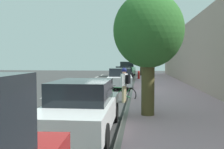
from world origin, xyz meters
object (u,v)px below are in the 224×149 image
cyclist_with_backpack (125,81)px  fire_hydrant (139,75)px  parked_sedan_white_second (82,107)px  street_tree_mid_block (142,43)px  parked_sedan_silver_mid (120,78)px  parked_sedan_black_far (124,74)px  parked_pickup_green_farthest (127,70)px  street_tree_near_cyclist (148,32)px  bicycle_at_curb (121,94)px

cyclist_with_backpack → fire_hydrant: 13.88m
parked_sedan_white_second → street_tree_mid_block: size_ratio=0.80×
parked_sedan_white_second → parked_sedan_silver_mid: bearing=89.2°
fire_hydrant → parked_sedan_black_far: bearing=-142.4°
fire_hydrant → parked_sedan_silver_mid: bearing=-100.7°
parked_sedan_black_far → parked_pickup_green_farthest: size_ratio=0.83×
parked_sedan_white_second → street_tree_near_cyclist: 3.56m
parked_pickup_green_farthest → street_tree_mid_block: street_tree_mid_block is taller
parked_sedan_silver_mid → parked_sedan_black_far: bearing=91.0°
parked_pickup_green_farthest → fire_hydrant: size_ratio=6.43×
parked_pickup_green_farthest → bicycle_at_curb: parked_pickup_green_farthest is taller
street_tree_mid_block → street_tree_near_cyclist: bearing=-90.0°
parked_pickup_green_farthest → bicycle_at_curb: 19.35m
cyclist_with_backpack → parked_sedan_black_far: bearing=93.8°
cyclist_with_backpack → street_tree_mid_block: bearing=87.0°
street_tree_mid_block → bicycle_at_curb: bearing=-93.7°
cyclist_with_backpack → fire_hydrant: size_ratio=2.07×
parked_sedan_black_far → cyclist_with_backpack: 12.73m
parked_sedan_silver_mid → street_tree_mid_block: size_ratio=0.82×
fire_hydrant → cyclist_with_backpack: bearing=-92.8°
parked_pickup_green_farthest → street_tree_mid_block: 3.96m
parked_sedan_black_far → street_tree_near_cyclist: street_tree_near_cyclist is taller
parked_sedan_silver_mid → street_tree_near_cyclist: 10.30m
parked_sedan_silver_mid → cyclist_with_backpack: cyclist_with_backpack is taller
parked_sedan_black_far → bicycle_at_curb: 12.26m
parked_sedan_silver_mid → bicycle_at_curb: 6.01m
parked_sedan_black_far → parked_sedan_white_second: bearing=-90.2°
parked_sedan_black_far → bicycle_at_curb: size_ratio=2.74×
parked_sedan_black_far → street_tree_near_cyclist: size_ratio=1.05×
bicycle_at_curb → street_tree_mid_block: street_tree_mid_block is taller
parked_pickup_green_farthest → parked_sedan_white_second: bearing=-90.0°
parked_sedan_black_far → parked_pickup_green_farthest: parked_pickup_green_farthest is taller
parked_pickup_green_farthest → street_tree_near_cyclist: 23.41m
parked_sedan_white_second → fire_hydrant: bearing=85.3°
parked_sedan_black_far → cyclist_with_backpack: bearing=-86.2°
parked_sedan_white_second → fire_hydrant: parked_sedan_white_second is taller
parked_sedan_white_second → cyclist_with_backpack: (0.91, 5.31, 0.31)m
parked_sedan_silver_mid → fire_hydrant: size_ratio=5.36×
cyclist_with_backpack → street_tree_near_cyclist: street_tree_near_cyclist is taller
parked_sedan_white_second → parked_sedan_silver_mid: same height
bicycle_at_curb → street_tree_mid_block: 19.83m
parked_sedan_white_second → bicycle_at_curb: 5.82m
parked_sedan_white_second → street_tree_mid_block: street_tree_mid_block is taller
parked_sedan_black_far → cyclist_with_backpack: cyclist_with_backpack is taller
parked_sedan_silver_mid → cyclist_with_backpack: bearing=-83.5°
parked_sedan_white_second → parked_sedan_silver_mid: 11.75m
parked_sedan_silver_mid → bicycle_at_curb: parked_sedan_silver_mid is taller
bicycle_at_curb → street_tree_near_cyclist: 4.91m
parked_sedan_black_far → fire_hydrant: (1.51, 1.17, -0.16)m
parked_sedan_silver_mid → street_tree_mid_block: 13.99m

